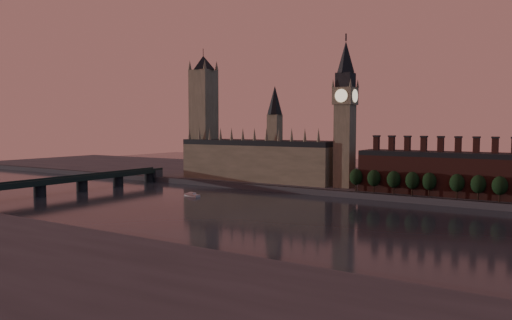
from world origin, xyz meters
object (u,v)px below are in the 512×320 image
(big_ben, at_px, (345,112))
(river_boat, at_px, (192,195))
(westminster_bridge, at_px, (58,183))
(victoria_tower, at_px, (204,112))

(big_ben, height_order, river_boat, big_ben)
(big_ben, relative_size, westminster_bridge, 0.54)
(victoria_tower, height_order, river_boat, victoria_tower)
(victoria_tower, relative_size, westminster_bridge, 0.54)
(victoria_tower, xyz_separation_m, big_ben, (130.00, -5.00, -2.26))
(westminster_bridge, distance_m, river_boat, 95.18)
(victoria_tower, relative_size, big_ben, 1.01)
(big_ben, bearing_deg, river_boat, -138.27)
(big_ben, height_order, westminster_bridge, big_ben)
(big_ben, distance_m, river_boat, 120.45)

